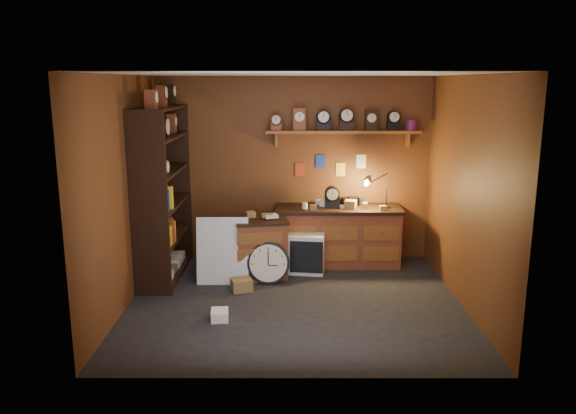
{
  "coord_description": "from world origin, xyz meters",
  "views": [
    {
      "loc": [
        -0.08,
        -6.41,
        2.62
      ],
      "look_at": [
        -0.08,
        0.35,
        1.11
      ],
      "focal_mm": 35.0,
      "sensor_mm": 36.0,
      "label": 1
    }
  ],
  "objects_px": {
    "low_cabinet": "(261,245)",
    "big_round_clock": "(268,263)",
    "workbench": "(338,232)",
    "shelving_unit": "(160,186)"
  },
  "relations": [
    {
      "from": "low_cabinet",
      "to": "big_round_clock",
      "type": "relative_size",
      "value": 1.58
    },
    {
      "from": "shelving_unit",
      "to": "workbench",
      "type": "height_order",
      "value": "shelving_unit"
    },
    {
      "from": "workbench",
      "to": "big_round_clock",
      "type": "distance_m",
      "value": 1.3
    },
    {
      "from": "shelving_unit",
      "to": "low_cabinet",
      "type": "height_order",
      "value": "shelving_unit"
    },
    {
      "from": "workbench",
      "to": "low_cabinet",
      "type": "height_order",
      "value": "workbench"
    },
    {
      "from": "shelving_unit",
      "to": "big_round_clock",
      "type": "relative_size",
      "value": 4.57
    },
    {
      "from": "low_cabinet",
      "to": "big_round_clock",
      "type": "bearing_deg",
      "value": -79.38
    },
    {
      "from": "workbench",
      "to": "big_round_clock",
      "type": "xyz_separation_m",
      "value": [
        -0.99,
        -0.82,
        -0.2
      ]
    },
    {
      "from": "big_round_clock",
      "to": "low_cabinet",
      "type": "bearing_deg",
      "value": 109.97
    },
    {
      "from": "workbench",
      "to": "big_round_clock",
      "type": "relative_size",
      "value": 3.21
    }
  ]
}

